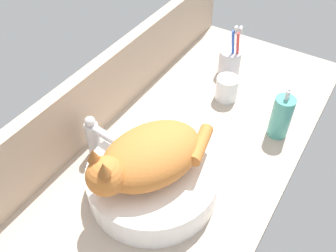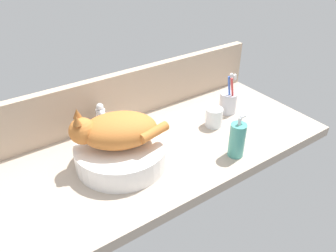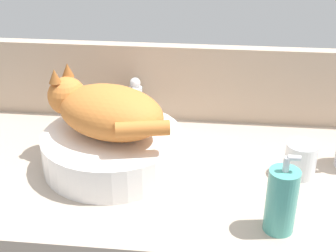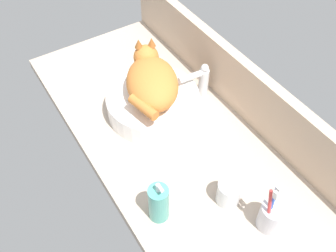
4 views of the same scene
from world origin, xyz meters
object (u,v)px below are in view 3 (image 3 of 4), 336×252
object	(u,v)px
faucet	(135,102)
soap_dispenser	(281,200)
water_glass	(300,161)
sink_basin	(113,150)
cat	(105,111)

from	to	relation	value
faucet	soap_dispenser	world-z (taller)	soap_dispenser
water_glass	soap_dispenser	bearing A→B (deg)	-108.44
sink_basin	faucet	world-z (taller)	faucet
faucet	cat	bearing A→B (deg)	-99.45
sink_basin	soap_dispenser	world-z (taller)	soap_dispenser
sink_basin	cat	distance (cm)	9.79
sink_basin	cat	bearing A→B (deg)	160.53
faucet	sink_basin	bearing A→B (deg)	-95.46
cat	water_glass	world-z (taller)	cat
soap_dispenser	water_glass	xyz separation A→B (cm)	(6.50, 19.50, -3.15)
cat	soap_dispenser	size ratio (longest dim) A/B	1.86
faucet	water_glass	size ratio (longest dim) A/B	1.75
water_glass	cat	bearing A→B (deg)	-179.85
soap_dispenser	sink_basin	bearing A→B (deg)	151.91
sink_basin	faucet	bearing A→B (deg)	84.54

